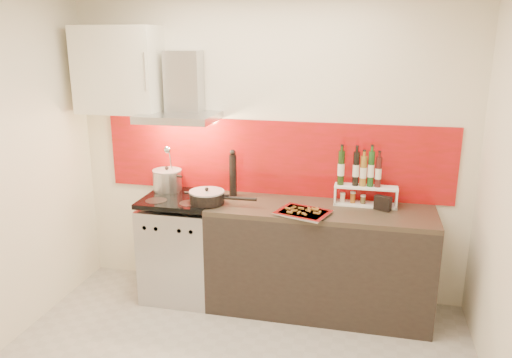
% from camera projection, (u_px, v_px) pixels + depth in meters
% --- Properties ---
extents(back_wall, '(3.40, 0.02, 2.60)m').
position_uv_depth(back_wall, '(268.00, 148.00, 4.27)').
color(back_wall, silver).
rests_on(back_wall, ground).
extents(backsplash, '(3.00, 0.02, 0.64)m').
position_uv_depth(backsplash, '(273.00, 158.00, 4.27)').
color(backsplash, maroon).
rests_on(backsplash, back_wall).
extents(range_stove, '(0.60, 0.60, 0.91)m').
position_uv_depth(range_stove, '(182.00, 248.00, 4.36)').
color(range_stove, '#B7B7BA').
rests_on(range_stove, ground).
extents(counter, '(1.80, 0.60, 0.90)m').
position_uv_depth(counter, '(319.00, 259.00, 4.11)').
color(counter, black).
rests_on(counter, ground).
extents(range_hood, '(0.62, 0.50, 0.61)m').
position_uv_depth(range_hood, '(182.00, 96.00, 4.14)').
color(range_hood, '#B7B7BA').
rests_on(range_hood, back_wall).
extents(upper_cabinet, '(0.70, 0.35, 0.72)m').
position_uv_depth(upper_cabinet, '(119.00, 70.00, 4.19)').
color(upper_cabinet, silver).
rests_on(upper_cabinet, back_wall).
extents(stock_pot, '(0.26, 0.26, 0.22)m').
position_uv_depth(stock_pot, '(167.00, 180.00, 4.39)').
color(stock_pot, '#B7B7BA').
rests_on(stock_pot, range_stove).
extents(saute_pan, '(0.56, 0.29, 0.13)m').
position_uv_depth(saute_pan, '(208.00, 197.00, 4.06)').
color(saute_pan, black).
rests_on(saute_pan, range_stove).
extents(utensil_jar, '(0.09, 0.14, 0.43)m').
position_uv_depth(utensil_jar, '(170.00, 179.00, 4.32)').
color(utensil_jar, silver).
rests_on(utensil_jar, range_stove).
extents(pepper_mill, '(0.06, 0.06, 0.41)m').
position_uv_depth(pepper_mill, '(233.00, 174.00, 4.24)').
color(pepper_mill, black).
rests_on(pepper_mill, counter).
extents(step_shelf, '(0.50, 0.14, 0.45)m').
position_uv_depth(step_shelf, '(362.00, 182.00, 4.00)').
color(step_shelf, white).
rests_on(step_shelf, counter).
extents(caddy_box, '(0.14, 0.10, 0.11)m').
position_uv_depth(caddy_box, '(383.00, 203.00, 3.92)').
color(caddy_box, black).
rests_on(caddy_box, counter).
extents(baking_tray, '(0.46, 0.40, 0.03)m').
position_uv_depth(baking_tray, '(303.00, 212.00, 3.83)').
color(baking_tray, silver).
rests_on(baking_tray, counter).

